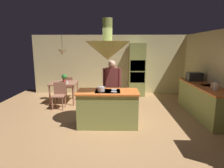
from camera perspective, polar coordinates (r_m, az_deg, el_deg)
The scene contains 18 objects.
ground at distance 5.44m, azimuth -1.15°, elevation -11.22°, with size 8.16×8.16×0.00m, color #AD7F51.
wall_back at distance 8.52m, azimuth -0.32°, elevation 5.76°, with size 6.80×0.10×2.55m, color beige.
wall_right at distance 6.28m, azimuth 30.13°, elevation 2.37°, with size 0.10×7.20×2.55m, color beige.
kitchen_island at distance 5.09m, azimuth -1.25°, elevation -7.15°, with size 1.58×0.79×0.95m.
counter_run_right at distance 6.42m, azimuth 25.40°, elevation -4.34°, with size 0.73×2.64×0.93m.
oven_tower at distance 8.18m, azimuth 7.37°, elevation 4.19°, with size 0.66×0.62×2.19m.
dining_table at distance 7.32m, azimuth -14.02°, elevation -0.38°, with size 0.96×0.89×0.76m.
person_at_island at distance 5.61m, azimuth -0.04°, elevation -0.25°, with size 0.53×0.22×1.67m.
range_hood at distance 4.83m, azimuth -1.33°, elevation 10.17°, with size 1.10×1.10×1.00m.
pendant_light_over_table at distance 7.19m, azimuth -14.47°, elevation 9.12°, with size 0.32×0.32×0.82m.
chair_facing_island at distance 6.73m, azimuth -15.41°, elevation -2.74°, with size 0.40×0.40×0.87m.
chair_by_back_wall at distance 7.98m, azimuth -12.75°, elevation -0.47°, with size 0.40×0.40×0.87m.
potted_plant_on_table at distance 7.37m, azimuth -13.93°, elevation 1.88°, with size 0.20×0.20×0.30m.
cup_on_table at distance 7.04m, azimuth -13.25°, elevation 0.48°, with size 0.07×0.07×0.09m, color white.
canister_flour at distance 5.73m, azimuth 28.47°, elevation -0.56°, with size 0.13×0.13×0.21m, color silver.
canister_sugar at distance 5.89m, azimuth 27.66°, elevation -0.42°, with size 0.11×0.11×0.17m, color #E0B78C.
microwave_on_counter at distance 7.00m, azimuth 23.20°, elevation 2.06°, with size 0.46×0.36×0.28m, color #232326.
cooking_pot_on_cooktop at distance 4.83m, azimuth -3.24°, elevation -1.49°, with size 0.18×0.18×0.12m, color #B2B2B7.
Camera 1 is at (0.19, -5.03, 2.06)m, focal length 30.87 mm.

